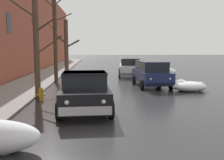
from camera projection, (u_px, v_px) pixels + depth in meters
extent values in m
cube|color=gray|center=(37.00, 80.00, 21.90)|extent=(3.29, 80.00, 0.13)
cube|color=#9E4C38|center=(8.00, 16.00, 21.14)|extent=(0.60, 80.00, 10.53)
cube|color=black|center=(9.00, 23.00, 20.50)|extent=(0.08, 1.10, 1.60)
ellipsoid|color=white|center=(3.00, 146.00, 6.71)|extent=(0.55, 0.46, 0.46)
ellipsoid|color=white|center=(165.00, 72.00, 24.66)|extent=(2.18, 1.21, 0.88)
ellipsoid|color=white|center=(167.00, 73.00, 24.82)|extent=(0.79, 0.66, 0.66)
ellipsoid|color=white|center=(165.00, 74.00, 24.71)|extent=(0.77, 0.64, 0.64)
ellipsoid|color=white|center=(189.00, 86.00, 16.60)|extent=(2.21, 1.43, 0.62)
ellipsoid|color=white|center=(181.00, 85.00, 16.78)|extent=(0.88, 0.73, 0.73)
ellipsoid|color=white|center=(200.00, 87.00, 16.54)|extent=(0.73, 0.61, 0.61)
cylinder|color=#4C3D2D|center=(37.00, 50.00, 13.95)|extent=(0.30, 0.30, 5.23)
cylinder|color=#4C3D2D|center=(34.00, 27.00, 14.56)|extent=(0.65, 1.65, 1.16)
cylinder|color=#4C3D2D|center=(49.00, 45.00, 13.69)|extent=(1.48, 0.64, 0.99)
cylinder|color=#4C3D2D|center=(16.00, 4.00, 13.13)|extent=(1.76, 1.09, 1.31)
cylinder|color=#4C3D2D|center=(46.00, 24.00, 13.48)|extent=(1.25, 0.81, 0.73)
cylinder|color=#423323|center=(55.00, 40.00, 20.37)|extent=(0.30, 0.30, 6.76)
cylinder|color=#423323|center=(60.00, 0.00, 20.51)|extent=(0.85, 1.07, 0.96)
cylinder|color=#423323|center=(63.00, 17.00, 20.27)|extent=(1.34, 0.21, 0.69)
cylinder|color=#423323|center=(56.00, 29.00, 21.14)|extent=(0.16, 1.82, 1.20)
cylinder|color=#423323|center=(52.00, 27.00, 20.93)|extent=(0.71, 1.47, 0.68)
cylinder|color=#4C3D2D|center=(66.00, 47.00, 28.00)|extent=(0.43, 0.43, 5.68)
cylinder|color=#4C3D2D|center=(73.00, 44.00, 27.96)|extent=(1.49, 0.27, 0.92)
cylinder|color=#4C3D2D|center=(61.00, 40.00, 28.01)|extent=(1.22, 0.42, 0.95)
cylinder|color=#4C3D2D|center=(62.00, 39.00, 28.41)|extent=(1.14, 1.22, 0.81)
cube|color=black|center=(85.00, 94.00, 11.51)|extent=(2.20, 4.93, 0.76)
cube|color=black|center=(85.00, 80.00, 10.76)|extent=(1.80, 1.63, 0.64)
cube|color=black|center=(85.00, 73.00, 10.73)|extent=(1.85, 1.68, 0.08)
cube|color=black|center=(104.00, 77.00, 12.50)|extent=(0.22, 2.33, 0.44)
cube|color=black|center=(64.00, 78.00, 12.29)|extent=(0.22, 2.33, 0.44)
cube|color=black|center=(84.00, 75.00, 13.78)|extent=(1.87, 0.19, 0.44)
cube|color=#B7B7BC|center=(85.00, 111.00, 9.21)|extent=(1.87, 0.21, 0.32)
sphere|color=white|center=(103.00, 102.00, 9.20)|extent=(0.16, 0.16, 0.16)
sphere|color=white|center=(67.00, 102.00, 9.06)|extent=(0.16, 0.16, 0.16)
cylinder|color=black|center=(111.00, 109.00, 10.24)|extent=(0.26, 0.73, 0.72)
cylinder|color=black|center=(59.00, 110.00, 10.02)|extent=(0.26, 0.73, 0.72)
cylinder|color=black|center=(105.00, 96.00, 13.10)|extent=(0.26, 0.73, 0.72)
cylinder|color=black|center=(64.00, 97.00, 12.88)|extent=(0.26, 0.73, 0.72)
cube|color=navy|center=(151.00, 76.00, 18.51)|extent=(2.12, 4.60, 0.80)
cube|color=black|center=(151.00, 66.00, 18.46)|extent=(1.79, 3.23, 0.68)
cube|color=navy|center=(151.00, 61.00, 18.43)|extent=(1.83, 3.30, 0.06)
cube|color=black|center=(160.00, 85.00, 16.36)|extent=(1.88, 0.21, 0.22)
cube|color=black|center=(144.00, 77.00, 20.72)|extent=(1.88, 0.21, 0.22)
cylinder|color=black|center=(171.00, 84.00, 17.28)|extent=(0.21, 0.69, 0.68)
cylinder|color=black|center=(142.00, 85.00, 17.07)|extent=(0.21, 0.69, 0.68)
cylinder|color=black|center=(159.00, 79.00, 20.04)|extent=(0.21, 0.69, 0.68)
cylinder|color=black|center=(134.00, 80.00, 19.84)|extent=(0.21, 0.69, 0.68)
sphere|color=silver|center=(170.00, 79.00, 16.36)|extent=(0.14, 0.14, 0.14)
sphere|color=silver|center=(151.00, 79.00, 16.22)|extent=(0.14, 0.14, 0.14)
cube|color=silver|center=(130.00, 69.00, 25.04)|extent=(2.31, 4.90, 0.80)
cube|color=black|center=(130.00, 61.00, 25.00)|extent=(1.92, 3.46, 0.68)
cube|color=silver|center=(130.00, 58.00, 24.96)|extent=(1.96, 3.53, 0.06)
cube|color=slate|center=(131.00, 74.00, 22.76)|extent=(1.86, 0.28, 0.22)
cube|color=slate|center=(129.00, 70.00, 27.38)|extent=(1.86, 0.28, 0.22)
cylinder|color=black|center=(141.00, 75.00, 23.60)|extent=(0.24, 0.69, 0.68)
cylinder|color=black|center=(120.00, 75.00, 23.65)|extent=(0.24, 0.69, 0.68)
cylinder|color=black|center=(139.00, 72.00, 26.52)|extent=(0.24, 0.69, 0.68)
cylinder|color=black|center=(119.00, 72.00, 26.58)|extent=(0.24, 0.69, 0.68)
sphere|color=silver|center=(138.00, 70.00, 22.67)|extent=(0.14, 0.14, 0.14)
sphere|color=silver|center=(124.00, 70.00, 22.71)|extent=(0.14, 0.14, 0.14)
cylinder|color=gold|center=(41.00, 95.00, 13.67)|extent=(0.22, 0.22, 0.55)
sphere|color=gold|center=(41.00, 89.00, 13.63)|extent=(0.21, 0.21, 0.21)
cylinder|color=gold|center=(38.00, 95.00, 13.65)|extent=(0.10, 0.09, 0.09)
cylinder|color=gold|center=(44.00, 95.00, 13.67)|extent=(0.10, 0.09, 0.09)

